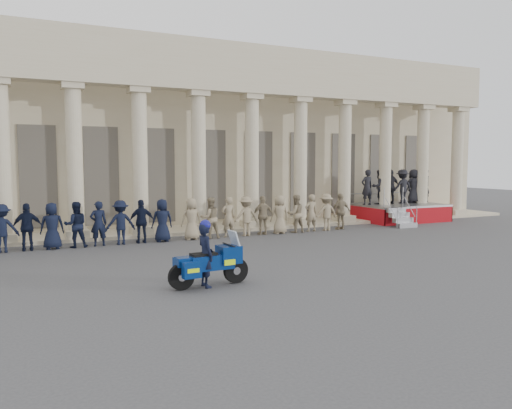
% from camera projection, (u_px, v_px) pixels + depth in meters
% --- Properties ---
extents(ground, '(90.00, 90.00, 0.00)m').
position_uv_depth(ground, '(245.00, 271.00, 14.61)').
color(ground, '#3E3E41').
rests_on(ground, ground).
extents(building, '(40.00, 12.50, 9.00)m').
position_uv_depth(building, '(137.00, 138.00, 27.53)').
color(building, '#C0B190').
rests_on(building, ground).
extents(officer_rank, '(19.42, 0.65, 1.71)m').
position_uv_depth(officer_rank, '(143.00, 221.00, 19.58)').
color(officer_rank, black).
rests_on(officer_rank, ground).
extents(reviewing_stand, '(4.68, 4.29, 2.79)m').
position_uv_depth(reviewing_stand, '(398.00, 192.00, 27.08)').
color(reviewing_stand, gray).
rests_on(reviewing_stand, ground).
extents(motorcycle, '(2.19, 0.91, 1.40)m').
position_uv_depth(motorcycle, '(210.00, 263.00, 12.75)').
color(motorcycle, black).
rests_on(motorcycle, ground).
extents(rider, '(0.43, 0.62, 1.73)m').
position_uv_depth(rider, '(206.00, 253.00, 12.67)').
color(rider, black).
rests_on(rider, ground).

